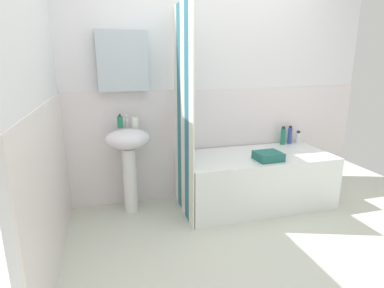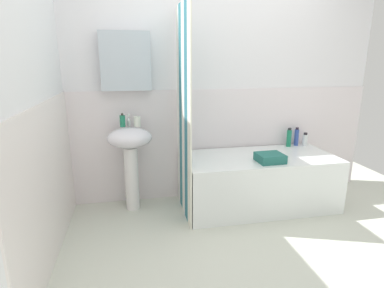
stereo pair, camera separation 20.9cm
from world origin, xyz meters
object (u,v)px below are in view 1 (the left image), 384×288
bathtub (256,179)px  lotion_bottle (290,135)px  sink (129,152)px  towel_folded (268,156)px  toothbrush_cup (135,122)px  body_wash_bottle (298,138)px  soap_dispenser (120,122)px  conditioner_bottle (283,136)px

bathtub → lotion_bottle: 0.76m
sink → towel_folded: bearing=-15.8°
toothbrush_cup → sink: bearing=-141.2°
body_wash_bottle → toothbrush_cup: bearing=-178.7°
sink → soap_dispenser: soap_dispenser is taller
soap_dispenser → toothbrush_cup: bearing=-2.3°
sink → conditioner_bottle: size_ratio=4.02×
sink → bathtub: (1.30, -0.18, -0.36)m
soap_dispenser → lotion_bottle: size_ratio=0.65×
bathtub → lotion_bottle: (0.58, 0.31, 0.37)m
soap_dispenser → lotion_bottle: soap_dispenser is taller
body_wash_bottle → towel_folded: (-0.65, -0.48, -0.03)m
bathtub → soap_dispenser: bearing=169.6°
bathtub → conditioner_bottle: (0.47, 0.29, 0.37)m
body_wash_bottle → conditioner_bottle: (-0.20, 0.00, 0.03)m
soap_dispenser → body_wash_bottle: soap_dispenser is taller
bathtub → lotion_bottle: bearing=28.2°
conditioner_bottle → lotion_bottle: bearing=11.1°
bathtub → lotion_bottle: size_ratio=7.32×
body_wash_bottle → lotion_bottle: (-0.10, 0.02, 0.03)m
body_wash_bottle → bathtub: bearing=-157.0°
sink → toothbrush_cup: bearing=38.8°
toothbrush_cup → conditioner_bottle: size_ratio=0.46×
body_wash_bottle → towel_folded: bearing=-143.7°
bathtub → body_wash_bottle: 0.81m
toothbrush_cup → bathtub: toothbrush_cup is taller
body_wash_bottle → sink: bearing=-176.9°
toothbrush_cup → lotion_bottle: bearing=2.1°
lotion_bottle → towel_folded: (-0.56, -0.50, -0.06)m
sink → conditioner_bottle: bearing=3.6°
soap_dispenser → body_wash_bottle: (2.04, 0.04, -0.30)m
towel_folded → conditioner_bottle: bearing=46.9°
bathtub → towel_folded: (0.02, -0.19, 0.31)m
toothbrush_cup → body_wash_bottle: bearing=1.3°
towel_folded → lotion_bottle: bearing=42.1°
toothbrush_cup → body_wash_bottle: 1.92m
soap_dispenser → conditioner_bottle: (1.84, 0.04, -0.27)m
sink → toothbrush_cup: size_ratio=8.73×
bathtub → conditioner_bottle: conditioner_bottle is taller
toothbrush_cup → towel_folded: (1.24, -0.44, -0.32)m
toothbrush_cup → conditioner_bottle: (1.69, 0.04, -0.26)m
conditioner_bottle → towel_folded: (-0.45, -0.48, -0.06)m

